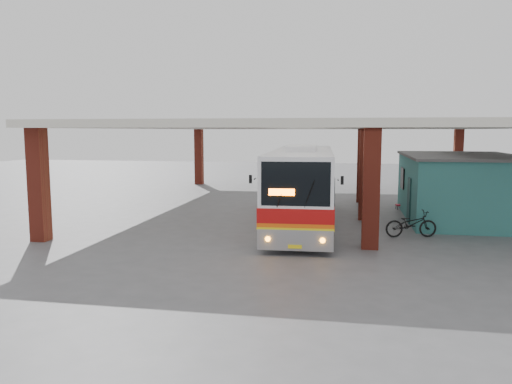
{
  "coord_description": "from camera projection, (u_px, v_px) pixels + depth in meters",
  "views": [
    {
      "loc": [
        2.16,
        -21.18,
        4.25
      ],
      "look_at": [
        -1.75,
        0.0,
        1.59
      ],
      "focal_mm": 35.0,
      "sensor_mm": 36.0,
      "label": 1
    }
  ],
  "objects": [
    {
      "name": "ground",
      "position": [
        296.0,
        229.0,
        21.58
      ],
      "size": [
        90.0,
        90.0,
        0.0
      ],
      "primitive_type": "plane",
      "color": "#515154",
      "rests_on": "ground"
    },
    {
      "name": "coach_bus",
      "position": [
        303.0,
        185.0,
        22.68
      ],
      "size": [
        3.22,
        12.52,
        3.61
      ],
      "rotation": [
        0.0,
        0.0,
        0.05
      ],
      "color": "white",
      "rests_on": "ground"
    },
    {
      "name": "red_chair",
      "position": [
        402.0,
        202.0,
        27.01
      ],
      "size": [
        0.49,
        0.49,
        0.81
      ],
      "rotation": [
        0.0,
        0.0,
        0.17
      ],
      "color": "#AF1222",
      "rests_on": "ground"
    },
    {
      "name": "motorcycle",
      "position": [
        411.0,
        224.0,
        19.93
      ],
      "size": [
        2.16,
        1.15,
        1.08
      ],
      "primitive_type": "imported",
      "rotation": [
        0.0,
        0.0,
        1.79
      ],
      "color": "black",
      "rests_on": "ground"
    },
    {
      "name": "brick_columns",
      "position": [
        333.0,
        171.0,
        25.94
      ],
      "size": [
        20.1,
        21.6,
        4.35
      ],
      "color": "maroon",
      "rests_on": "ground"
    },
    {
      "name": "shop_building",
      "position": [
        460.0,
        187.0,
        23.94
      ],
      "size": [
        5.2,
        8.2,
        3.11
      ],
      "color": "#307678",
      "rests_on": "ground"
    },
    {
      "name": "pedestrian",
      "position": [
        302.0,
        216.0,
        20.37
      ],
      "size": [
        0.66,
        0.55,
        1.55
      ],
      "primitive_type": "imported",
      "rotation": [
        0.0,
        0.0,
        3.52
      ],
      "color": "red",
      "rests_on": "ground"
    },
    {
      "name": "canopy_roof",
      "position": [
        318.0,
        126.0,
        27.28
      ],
      "size": [
        21.0,
        23.0,
        0.3
      ],
      "primitive_type": "cube",
      "color": "silver",
      "rests_on": "brick_columns"
    }
  ]
}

